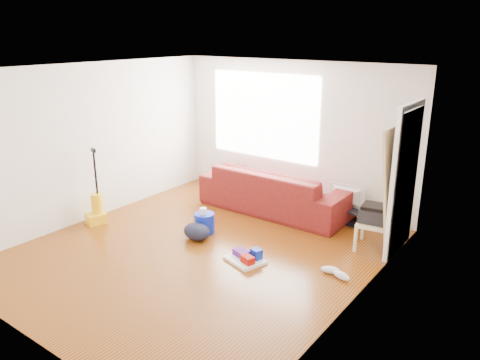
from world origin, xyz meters
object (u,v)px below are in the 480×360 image
Objects in this scene: tv_stand at (344,213)px; backpack at (197,239)px; bucket at (205,232)px; side_table at (376,226)px; cleaning_tray at (246,258)px; vacuum at (96,210)px; sofa at (275,210)px.

tv_stand is 1.60× the size of backpack.
side_table is at bearing 23.73° from bucket.
tv_stand reaches higher than cleaning_tray.
tv_stand reaches higher than bucket.
tv_stand is 0.57× the size of vacuum.
backpack is 0.36× the size of vacuum.
vacuum reaches higher than bucket.
backpack is (-1.47, -1.94, -0.13)m from tv_stand.
vacuum reaches higher than sofa.
sofa is at bearing -159.34° from tv_stand.
backpack is at bearing 172.03° from cleaning_tray.
side_table is at bearing 39.53° from backpack.
sofa is 2.96m from vacuum.
side_table reaches higher than cleaning_tray.
vacuum is (-3.95, -1.75, -0.12)m from side_table.
tv_stand is 4.00m from vacuum.
backpack is (-1.01, 0.14, -0.05)m from cleaning_tray.
bucket is 0.25× the size of vacuum.
backpack is at bearing -150.77° from side_table.
cleaning_tray is 1.33× the size of backpack.
side_table is (1.94, -0.41, 0.34)m from sofa.
vacuum reaches higher than tv_stand.
side_table is (0.78, -0.68, 0.21)m from tv_stand.
tv_stand is 2.44m from backpack.
sofa is 2.11× the size of vacuum.
side_table reaches higher than tv_stand.
sofa is 1.94m from cleaning_tray.
cleaning_tray reaches higher than bucket.
bucket is at bearing -156.27° from side_table.
cleaning_tray is (1.07, -0.39, 0.05)m from bucket.
bucket is 0.71× the size of backpack.
vacuum is (-3.17, -2.43, 0.10)m from tv_stand.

